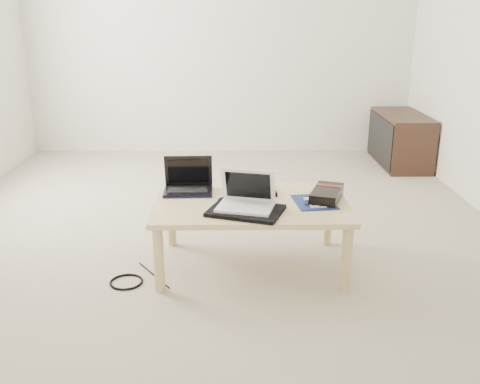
{
  "coord_description": "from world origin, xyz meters",
  "views": [
    {
      "loc": [
        0.14,
        -3.68,
        1.42
      ],
      "look_at": [
        0.17,
        -0.8,
        0.46
      ],
      "focal_mm": 40.0,
      "sensor_mm": 36.0,
      "label": 1
    }
  ],
  "objects_px": {
    "media_cabinet": "(400,139)",
    "gpu_box": "(327,194)",
    "netbook": "(188,184)",
    "coffee_table": "(251,210)",
    "white_laptop": "(246,200)"
  },
  "relations": [
    {
      "from": "white_laptop",
      "to": "coffee_table",
      "type": "bearing_deg",
      "value": 76.46
    },
    {
      "from": "media_cabinet",
      "to": "white_laptop",
      "type": "relative_size",
      "value": 2.67
    },
    {
      "from": "white_laptop",
      "to": "gpu_box",
      "type": "bearing_deg",
      "value": 20.56
    },
    {
      "from": "coffee_table",
      "to": "white_laptop",
      "type": "bearing_deg",
      "value": -103.54
    },
    {
      "from": "coffee_table",
      "to": "media_cabinet",
      "type": "distance_m",
      "value": 2.72
    },
    {
      "from": "coffee_table",
      "to": "white_laptop",
      "type": "height_order",
      "value": "white_laptop"
    },
    {
      "from": "media_cabinet",
      "to": "gpu_box",
      "type": "height_order",
      "value": "media_cabinet"
    },
    {
      "from": "media_cabinet",
      "to": "netbook",
      "type": "relative_size",
      "value": 3.06
    },
    {
      "from": "media_cabinet",
      "to": "netbook",
      "type": "distance_m",
      "value": 2.81
    },
    {
      "from": "coffee_table",
      "to": "media_cabinet",
      "type": "xyz_separation_m",
      "value": [
        1.53,
        2.25,
        -0.1
      ]
    },
    {
      "from": "media_cabinet",
      "to": "white_laptop",
      "type": "bearing_deg",
      "value": -123.26
    },
    {
      "from": "coffee_table",
      "to": "gpu_box",
      "type": "relative_size",
      "value": 3.31
    },
    {
      "from": "netbook",
      "to": "gpu_box",
      "type": "height_order",
      "value": "netbook"
    },
    {
      "from": "netbook",
      "to": "white_laptop",
      "type": "distance_m",
      "value": 0.48
    },
    {
      "from": "coffee_table",
      "to": "netbook",
      "type": "height_order",
      "value": "netbook"
    }
  ]
}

